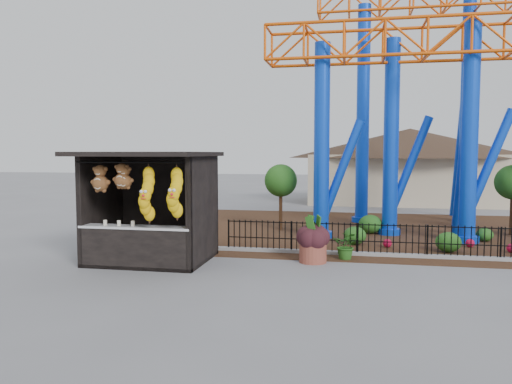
% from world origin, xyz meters
% --- Properties ---
extents(ground, '(120.00, 120.00, 0.00)m').
position_xyz_m(ground, '(0.00, 0.00, 0.00)').
color(ground, slate).
rests_on(ground, ground).
extents(mulch_bed, '(18.00, 12.00, 0.02)m').
position_xyz_m(mulch_bed, '(4.00, 8.00, 0.01)').
color(mulch_bed, '#331E11').
rests_on(mulch_bed, ground).
extents(curb, '(18.00, 0.18, 0.12)m').
position_xyz_m(curb, '(4.00, 3.00, 0.06)').
color(curb, gray).
rests_on(curb, ground).
extents(prize_booth, '(3.50, 3.40, 3.12)m').
position_xyz_m(prize_booth, '(-2.97, 0.92, 1.52)').
color(prize_booth, black).
rests_on(prize_booth, ground).
extents(picket_fence, '(12.20, 0.06, 1.00)m').
position_xyz_m(picket_fence, '(4.90, 3.00, 0.50)').
color(picket_fence, black).
rests_on(picket_fence, ground).
extents(roller_coaster, '(11.00, 6.37, 10.82)m').
position_xyz_m(roller_coaster, '(5.12, 8.23, 6.44)').
color(roller_coaster, blue).
rests_on(roller_coaster, ground).
extents(terracotta_planter, '(0.84, 0.84, 0.61)m').
position_xyz_m(terracotta_planter, '(1.55, 1.83, 0.30)').
color(terracotta_planter, brown).
rests_on(terracotta_planter, ground).
extents(planter_foliage, '(0.70, 0.70, 0.64)m').
position_xyz_m(planter_foliage, '(1.55, 1.83, 0.93)').
color(planter_foliage, black).
rests_on(planter_foliage, terracotta_planter).
extents(potted_plant, '(0.87, 0.80, 0.82)m').
position_xyz_m(potted_plant, '(2.48, 2.41, 0.41)').
color(potted_plant, '#2B5619').
rests_on(potted_plant, ground).
extents(landscaping, '(8.83, 4.09, 0.71)m').
position_xyz_m(landscaping, '(4.51, 5.63, 0.32)').
color(landscaping, '#204F17').
rests_on(landscaping, mulch_bed).
extents(pavilion, '(15.00, 15.00, 4.80)m').
position_xyz_m(pavilion, '(6.00, 20.00, 3.07)').
color(pavilion, '#BFAD8C').
rests_on(pavilion, ground).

